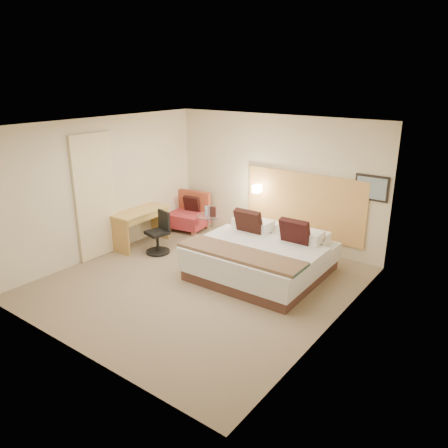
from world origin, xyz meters
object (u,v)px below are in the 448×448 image
Objects in this scene: desk at (141,218)px; side_table at (208,227)px; lounge_chair at (190,215)px; desk_chair at (159,236)px; bed at (262,256)px.

side_table is at bearing 47.23° from desk.
side_table is (0.82, -0.33, -0.03)m from lounge_chair.
desk is (-0.14, -1.38, 0.26)m from lounge_chair.
lounge_chair reaches higher than side_table.
lounge_chair is 1.52m from desk_chair.
desk is at bearing -95.97° from lounge_chair.
desk is at bearing 173.04° from desk_chair.
lounge_chair is 0.89m from side_table.
side_table is 0.50× the size of desk.
bed is 2.45× the size of lounge_chair.
lounge_chair is 1.08× the size of desk_chair.
bed is at bearing 9.28° from desk_chair.
bed is at bearing -22.46° from side_table.
bed reaches higher than side_table.
desk is (-0.97, -1.05, 0.29)m from side_table.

